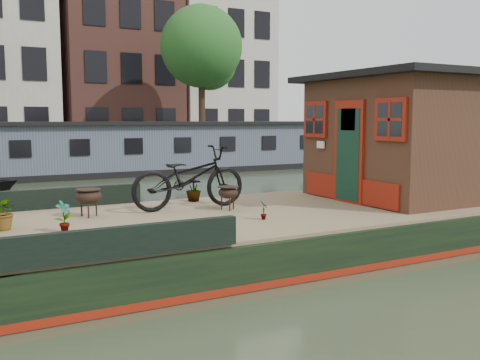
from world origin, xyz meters
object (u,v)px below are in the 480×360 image
cabin (418,136)px  brazier_front (228,198)px  potted_plant_a (64,216)px  bicycle (189,178)px  brazier_rear (89,203)px

cabin → brazier_front: cabin is taller
potted_plant_a → brazier_front: potted_plant_a is taller
bicycle → brazier_front: (0.54, -0.43, -0.34)m
bicycle → potted_plant_a: bearing=112.3°
bicycle → potted_plant_a: (-2.29, -1.00, -0.33)m
brazier_front → bicycle: bearing=141.6°
cabin → potted_plant_a: 7.02m
bicycle → brazier_rear: size_ratio=4.60×
cabin → brazier_front: (-4.11, 0.34, -1.02)m
brazier_front → brazier_rear: (-2.27, 0.46, 0.02)m
potted_plant_a → brazier_rear: (0.57, 1.04, 0.01)m
bicycle → potted_plant_a: 2.52m
bicycle → brazier_front: bearing=-129.7°
cabin → brazier_rear: bearing=172.8°
brazier_rear → cabin: bearing=-7.2°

